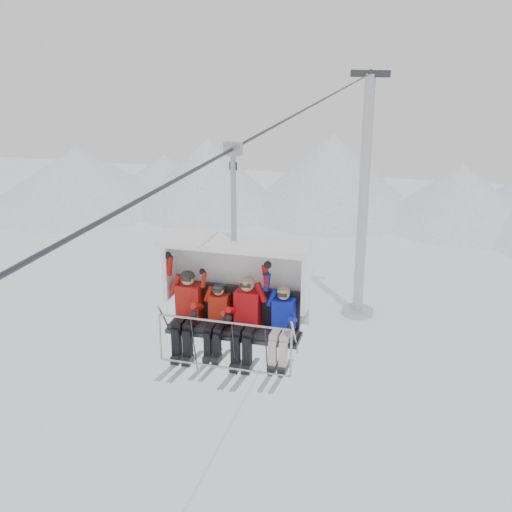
% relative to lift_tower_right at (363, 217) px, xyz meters
% --- Properties ---
extents(ridgeline, '(72.00, 21.00, 7.00)m').
position_rel_lift_tower_right_xyz_m(ridgeline, '(-1.58, 20.05, -2.94)').
color(ridgeline, white).
rests_on(ridgeline, ground).
extents(lift_tower_right, '(2.00, 1.80, 13.48)m').
position_rel_lift_tower_right_xyz_m(lift_tower_right, '(0.00, 0.00, 0.00)').
color(lift_tower_right, '#B1B3B8').
rests_on(lift_tower_right, ground).
extents(haul_cable, '(0.06, 50.00, 0.06)m').
position_rel_lift_tower_right_xyz_m(haul_cable, '(0.00, -22.00, 7.52)').
color(haul_cable, '#303035').
rests_on(haul_cable, lift_tower_left).
extents(chairlift_carrier, '(2.70, 1.17, 3.98)m').
position_rel_lift_tower_right_xyz_m(chairlift_carrier, '(0.00, -23.36, 4.96)').
color(chairlift_carrier, black).
rests_on(chairlift_carrier, haul_cable).
extents(skier_far_left, '(0.46, 1.69, 1.80)m').
position_rel_lift_tower_right_xyz_m(skier_far_left, '(-0.88, -23.67, 4.48)').
color(skier_far_left, '#B01811').
rests_on(skier_far_left, chairlift_carrier).
extents(skier_center_left, '(0.37, 1.69, 1.50)m').
position_rel_lift_tower_right_xyz_m(skier_center_left, '(-0.28, -23.69, 4.39)').
color(skier_center_left, '#B31F0E').
rests_on(skier_center_left, chairlift_carrier).
extents(skier_center_right, '(0.46, 1.69, 1.80)m').
position_rel_lift_tower_right_xyz_m(skier_center_right, '(0.27, -23.67, 4.48)').
color(skier_center_right, '#B60B10').
rests_on(skier_center_right, chairlift_carrier).
extents(skier_far_right, '(0.40, 1.69, 1.61)m').
position_rel_lift_tower_right_xyz_m(skier_far_right, '(0.95, -23.68, 4.42)').
color(skier_far_right, '#0D1DB0').
rests_on(skier_far_right, chairlift_carrier).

